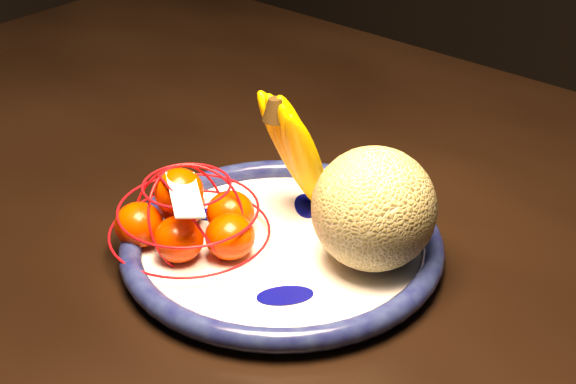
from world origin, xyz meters
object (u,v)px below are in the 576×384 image
Objects in this scene: fruit_bowl at (282,246)px; banana_bunch at (300,149)px; cantaloupe at (374,209)px; mandarin_bag at (190,218)px; dining_table at (332,279)px.

banana_bunch is (-0.02, 0.06, 0.08)m from fruit_bowl.
banana_bunch is at bearing 166.04° from cantaloupe.
cantaloupe is 0.59× the size of mandarin_bag.
cantaloupe is at bearing 8.81° from banana_bunch.
fruit_bowl is 0.11m from cantaloupe.
cantaloupe is at bearing 27.31° from mandarin_bag.
dining_table is 10.93× the size of banana_bunch.
mandarin_bag is (-0.05, -0.11, -0.05)m from banana_bunch.
cantaloupe is at bearing -32.28° from dining_table.
dining_table is at bearing 92.50° from fruit_bowl.
banana_bunch reaches higher than fruit_bowl.
fruit_bowl is 2.71× the size of cantaloupe.
cantaloupe is 0.11m from banana_bunch.
cantaloupe reaches higher than dining_table.
fruit_bowl is at bearing -45.36° from banana_bunch.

